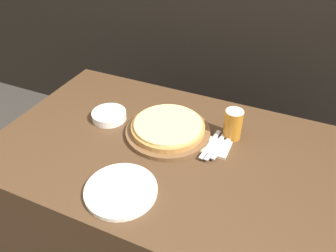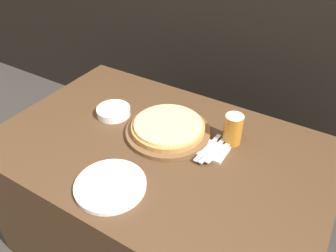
{
  "view_description": "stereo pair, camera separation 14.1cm",
  "coord_description": "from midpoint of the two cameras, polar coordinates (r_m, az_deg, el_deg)",
  "views": [
    {
      "loc": [
        0.45,
        -0.94,
        1.62
      ],
      "look_at": [
        -0.01,
        0.09,
        0.77
      ],
      "focal_mm": 35.0,
      "sensor_mm": 36.0,
      "label": 1
    },
    {
      "loc": [
        0.58,
        -0.87,
        1.62
      ],
      "look_at": [
        -0.01,
        0.09,
        0.77
      ],
      "focal_mm": 35.0,
      "sensor_mm": 36.0,
      "label": 2
    }
  ],
  "objects": [
    {
      "name": "dinner_plate",
      "position": [
        1.2,
        -11.59,
        -11.07
      ],
      "size": [
        0.26,
        0.26,
        0.02
      ],
      "color": "white",
      "rests_on": "dining_table"
    },
    {
      "name": "side_bowl",
      "position": [
        1.55,
        -12.8,
        1.72
      ],
      "size": [
        0.16,
        0.16,
        0.04
      ],
      "color": "white",
      "rests_on": "dining_table"
    },
    {
      "name": "napkin_stack",
      "position": [
        1.36,
        5.43,
        -3.82
      ],
      "size": [
        0.11,
        0.11,
        0.01
      ],
      "color": "beige",
      "rests_on": "dining_table"
    },
    {
      "name": "spoon",
      "position": [
        1.35,
        6.46,
        -3.83
      ],
      "size": [
        0.05,
        0.17,
        0.0
      ],
      "color": "silver",
      "rests_on": "napkin_stack"
    },
    {
      "name": "dinner_knife",
      "position": [
        1.35,
        5.45,
        -3.55
      ],
      "size": [
        0.04,
        0.2,
        0.0
      ],
      "color": "silver",
      "rests_on": "napkin_stack"
    },
    {
      "name": "dining_table",
      "position": [
        1.63,
        -3.62,
        -13.4
      ],
      "size": [
        1.39,
        0.9,
        0.73
      ],
      "color": "#4C331E",
      "rests_on": "ground_plane"
    },
    {
      "name": "fork",
      "position": [
        1.36,
        4.46,
        -3.28
      ],
      "size": [
        0.03,
        0.2,
        0.0
      ],
      "color": "silver",
      "rests_on": "napkin_stack"
    },
    {
      "name": "beer_glass",
      "position": [
        1.38,
        8.45,
        0.37
      ],
      "size": [
        0.08,
        0.08,
        0.13
      ],
      "color": "#B7701E",
      "rests_on": "dining_table"
    },
    {
      "name": "pizza_on_board",
      "position": [
        1.42,
        -2.84,
        -0.58
      ],
      "size": [
        0.37,
        0.37,
        0.06
      ],
      "color": "brown",
      "rests_on": "dining_table"
    },
    {
      "name": "ground_plane",
      "position": [
        1.93,
        -3.18,
        -20.33
      ],
      "size": [
        12.0,
        12.0,
        0.0
      ],
      "primitive_type": "plane",
      "color": "#38332D"
    }
  ]
}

